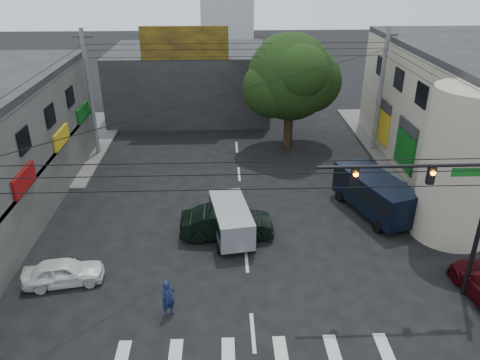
{
  "coord_description": "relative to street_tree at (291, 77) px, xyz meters",
  "views": [
    {
      "loc": [
        -1.06,
        -17.13,
        13.62
      ],
      "look_at": [
        -0.24,
        4.0,
        3.41
      ],
      "focal_mm": 35.0,
      "sensor_mm": 36.0,
      "label": 1
    }
  ],
  "objects": [
    {
      "name": "ground",
      "position": [
        -4.0,
        -17.0,
        -5.47
      ],
      "size": [
        160.0,
        160.0,
        0.0
      ],
      "primitive_type": "plane",
      "color": "black",
      "rests_on": "ground"
    },
    {
      "name": "sidewalk_far_left",
      "position": [
        -22.0,
        1.0,
        -5.4
      ],
      "size": [
        16.0,
        16.0,
        0.15
      ],
      "primitive_type": "cube",
      "color": "#514F4C",
      "rests_on": "ground"
    },
    {
      "name": "sidewalk_far_right",
      "position": [
        14.0,
        1.0,
        -5.4
      ],
      "size": [
        16.0,
        16.0,
        0.15
      ],
      "primitive_type": "cube",
      "color": "#514F4C",
      "rests_on": "ground"
    },
    {
      "name": "corner_column",
      "position": [
        7.0,
        -13.0,
        -1.47
      ],
      "size": [
        4.0,
        4.0,
        8.0
      ],
      "primitive_type": "cylinder",
      "color": "#A0977F",
      "rests_on": "ground"
    },
    {
      "name": "building_far",
      "position": [
        -8.0,
        9.0,
        -2.47
      ],
      "size": [
        14.0,
        10.0,
        6.0
      ],
      "primitive_type": "cube",
      "color": "#232326",
      "rests_on": "ground"
    },
    {
      "name": "billboard",
      "position": [
        -8.0,
        4.1,
        1.83
      ],
      "size": [
        7.0,
        0.3,
        2.6
      ],
      "primitive_type": "cube",
      "color": "olive",
      "rests_on": "building_far"
    },
    {
      "name": "street_tree",
      "position": [
        0.0,
        0.0,
        0.0
      ],
      "size": [
        6.4,
        6.4,
        8.7
      ],
      "color": "black",
      "rests_on": "ground"
    },
    {
      "name": "traffic_gantry",
      "position": [
        3.82,
        -18.0,
        -0.64
      ],
      "size": [
        7.1,
        0.35,
        7.2
      ],
      "color": "black",
      "rests_on": "ground"
    },
    {
      "name": "utility_pole_far_left",
      "position": [
        -14.5,
        -1.0,
        -0.87
      ],
      "size": [
        0.32,
        0.32,
        9.2
      ],
      "primitive_type": "cylinder",
      "color": "#59595B",
      "rests_on": "ground"
    },
    {
      "name": "utility_pole_far_right",
      "position": [
        6.5,
        -1.0,
        -0.87
      ],
      "size": [
        0.32,
        0.32,
        9.2
      ],
      "primitive_type": "cylinder",
      "color": "#59595B",
      "rests_on": "ground"
    },
    {
      "name": "dark_sedan",
      "position": [
        -4.94,
        -12.8,
        -4.66
      ],
      "size": [
        1.82,
        4.94,
        1.62
      ],
      "primitive_type": "imported",
      "rotation": [
        0.0,
        0.0,
        1.58
      ],
      "color": "black",
      "rests_on": "ground"
    },
    {
      "name": "white_compact",
      "position": [
        -12.42,
        -16.5,
        -4.87
      ],
      "size": [
        2.59,
        4.02,
        1.21
      ],
      "primitive_type": "imported",
      "rotation": [
        0.0,
        0.0,
        1.74
      ],
      "color": "white",
      "rests_on": "ground"
    },
    {
      "name": "silver_minivan",
      "position": [
        -4.71,
        -12.9,
        -4.57
      ],
      "size": [
        4.71,
        3.03,
        1.8
      ],
      "primitive_type": null,
      "rotation": [
        0.0,
        0.0,
        1.73
      ],
      "color": "#929499",
      "rests_on": "ground"
    },
    {
      "name": "navy_van",
      "position": [
        3.6,
        -10.63,
        -4.35
      ],
      "size": [
        6.9,
        5.52,
        2.25
      ],
      "primitive_type": null,
      "rotation": [
        0.0,
        0.0,
        1.89
      ],
      "color": "black",
      "rests_on": "ground"
    },
    {
      "name": "traffic_officer",
      "position": [
        -7.43,
        -18.81,
        -4.63
      ],
      "size": [
        0.98,
        0.97,
        1.68
      ],
      "primitive_type": "imported",
      "rotation": [
        0.0,
        0.0,
        0.58
      ],
      "color": "#131D42",
      "rests_on": "ground"
    }
  ]
}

